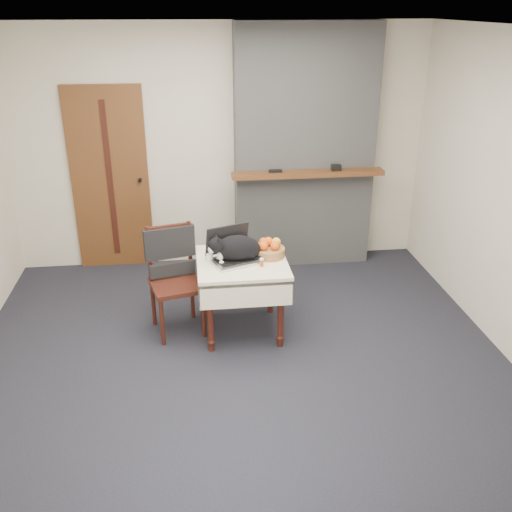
{
  "coord_description": "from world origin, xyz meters",
  "views": [
    {
      "loc": [
        -0.35,
        -4.13,
        2.76
      ],
      "look_at": [
        0.19,
        0.31,
        0.76
      ],
      "focal_mm": 40.0,
      "sensor_mm": 36.0,
      "label": 1
    }
  ],
  "objects": [
    {
      "name": "side_table",
      "position": [
        0.07,
        0.36,
        0.59
      ],
      "size": [
        0.78,
        0.78,
        0.7
      ],
      "color": "#3A1810",
      "rests_on": "ground"
    },
    {
      "name": "pill_bottle",
      "position": [
        0.23,
        0.23,
        0.74
      ],
      "size": [
        0.04,
        0.04,
        0.07
      ],
      "color": "#A84114",
      "rests_on": "side_table"
    },
    {
      "name": "chair",
      "position": [
        -0.53,
        0.52,
        0.62
      ],
      "size": [
        0.53,
        0.53,
        0.98
      ],
      "rotation": [
        0.0,
        0.0,
        0.25
      ],
      "color": "#3A1810",
      "rests_on": "ground"
    },
    {
      "name": "chimney",
      "position": [
        0.9,
        1.85,
        1.3
      ],
      "size": [
        1.62,
        0.48,
        2.6
      ],
      "color": "gray",
      "rests_on": "ground"
    },
    {
      "name": "door",
      "position": [
        -1.2,
        1.97,
        1.0
      ],
      "size": [
        0.82,
        0.1,
        2.0
      ],
      "color": "brown",
      "rests_on": "ground"
    },
    {
      "name": "cat",
      "position": [
        0.04,
        0.37,
        0.81
      ],
      "size": [
        0.56,
        0.29,
        0.27
      ],
      "rotation": [
        0.0,
        0.0,
        0.22
      ],
      "color": "black",
      "rests_on": "side_table"
    },
    {
      "name": "fruit_basket",
      "position": [
        0.32,
        0.44,
        0.76
      ],
      "size": [
        0.28,
        0.28,
        0.16
      ],
      "color": "#A07240",
      "rests_on": "side_table"
    },
    {
      "name": "cream_jar",
      "position": [
        -0.21,
        0.39,
        0.73
      ],
      "size": [
        0.06,
        0.06,
        0.07
      ],
      "primitive_type": "cylinder",
      "color": "silver",
      "rests_on": "side_table"
    },
    {
      "name": "desk_clutter",
      "position": [
        0.28,
        0.42,
        0.7
      ],
      "size": [
        0.12,
        0.09,
        0.01
      ],
      "primitive_type": "cube",
      "rotation": [
        0.0,
        0.0,
        0.63
      ],
      "color": "black",
      "rests_on": "side_table"
    },
    {
      "name": "ground",
      "position": [
        0.0,
        0.0,
        0.0
      ],
      "size": [
        4.5,
        4.5,
        0.0
      ],
      "primitive_type": "plane",
      "color": "black",
      "rests_on": "ground"
    },
    {
      "name": "room_shell",
      "position": [
        0.0,
        0.46,
        1.76
      ],
      "size": [
        4.52,
        4.01,
        2.61
      ],
      "color": "beige",
      "rests_on": "ground"
    },
    {
      "name": "laptop",
      "position": [
        -0.01,
        0.4,
        0.77
      ],
      "size": [
        0.49,
        0.46,
        0.3
      ],
      "rotation": [
        0.0,
        0.0,
        0.37
      ],
      "color": "#B7B7BC",
      "rests_on": "side_table"
    }
  ]
}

